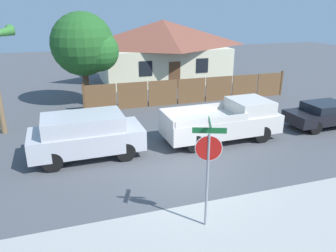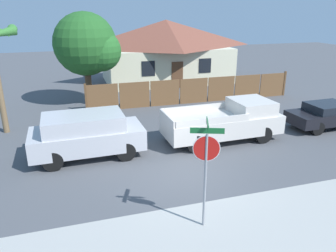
{
  "view_description": "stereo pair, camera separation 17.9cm",
  "coord_description": "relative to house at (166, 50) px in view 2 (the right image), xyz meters",
  "views": [
    {
      "loc": [
        -3.77,
        -10.14,
        5.78
      ],
      "look_at": [
        -0.21,
        0.89,
        1.6
      ],
      "focal_mm": 35.0,
      "sensor_mm": 36.0,
      "label": 1
    },
    {
      "loc": [
        -3.6,
        -10.19,
        5.78
      ],
      "look_at": [
        -0.21,
        0.89,
        1.6
      ],
      "focal_mm": 35.0,
      "sensor_mm": 36.0,
      "label": 2
    }
  ],
  "objects": [
    {
      "name": "red_suv",
      "position": [
        -7.44,
        -13.59,
        -1.57
      ],
      "size": [
        4.52,
        2.13,
        1.81
      ],
      "rotation": [
        0.0,
        0.0,
        0.02
      ],
      "color": "#B7B7BC",
      "rests_on": "ground"
    },
    {
      "name": "parked_sedan",
      "position": [
        4.6,
        -13.59,
        -1.87
      ],
      "size": [
        4.35,
        1.8,
        1.28
      ],
      "rotation": [
        0.0,
        0.0,
        0.02
      ],
      "color": "black",
      "rests_on": "ground"
    },
    {
      "name": "orange_pickup",
      "position": [
        -1.19,
        -13.58,
        -1.66
      ],
      "size": [
        5.4,
        2.17,
        1.8
      ],
      "rotation": [
        0.0,
        0.0,
        0.02
      ],
      "color": "silver",
      "rests_on": "ground"
    },
    {
      "name": "sidewalk_strip",
      "position": [
        -4.29,
        -19.77,
        -2.55
      ],
      "size": [
        36.0,
        3.2,
        0.01
      ],
      "color": "#A3A39E",
      "rests_on": "ground"
    },
    {
      "name": "wooden_fence",
      "position": [
        -0.32,
        -7.28,
        -1.76
      ],
      "size": [
        13.61,
        0.12,
        1.7
      ],
      "color": "brown",
      "rests_on": "ground"
    },
    {
      "name": "house",
      "position": [
        0.0,
        0.0,
        0.0
      ],
      "size": [
        10.79,
        6.4,
        4.92
      ],
      "color": "beige",
      "rests_on": "ground"
    },
    {
      "name": "stop_sign",
      "position": [
        -4.67,
        -19.23,
        -0.46
      ],
      "size": [
        0.83,
        0.75,
        3.11
      ],
      "rotation": [
        0.0,
        0.0,
        -0.36
      ],
      "color": "gray",
      "rests_on": "ground"
    },
    {
      "name": "ground_plane",
      "position": [
        -4.29,
        -16.17,
        -2.55
      ],
      "size": [
        80.0,
        80.0,
        0.0
      ],
      "primitive_type": "plane",
      "color": "#4C4F54"
    },
    {
      "name": "oak_tree",
      "position": [
        -6.57,
        -5.69,
        1.1
      ],
      "size": [
        3.98,
        3.79,
        5.64
      ],
      "color": "brown",
      "rests_on": "ground"
    }
  ]
}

